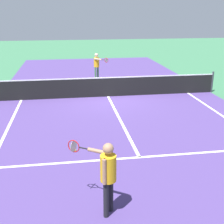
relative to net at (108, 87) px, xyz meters
The scene contains 8 objects.
ground_plane 0.49m from the net, ahead, with size 60.00×60.00×0.00m, color #38724C.
court_surface_inbounds 0.49m from the net, ahead, with size 10.62×24.40×0.00m, color #4C387A.
line_service_near 6.42m from the net, 90.00° to the right, with size 8.22×0.10×0.01m, color white.
line_center_service 3.24m from the net, 90.00° to the right, with size 0.10×6.40×0.01m, color white.
net is the anchor object (origin of this frame).
player_near 8.77m from the net, 98.15° to the right, with size 0.93×0.91×1.58m.
player_far 3.76m from the net, 92.22° to the left, with size 0.75×1.03×1.60m.
tennis_ball_mid_court 6.01m from the net, 107.50° to the right, with size 0.07×0.07×0.07m, color #CCE033.
Camera 1 is at (-1.92, -13.72, 3.96)m, focal length 47.27 mm.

